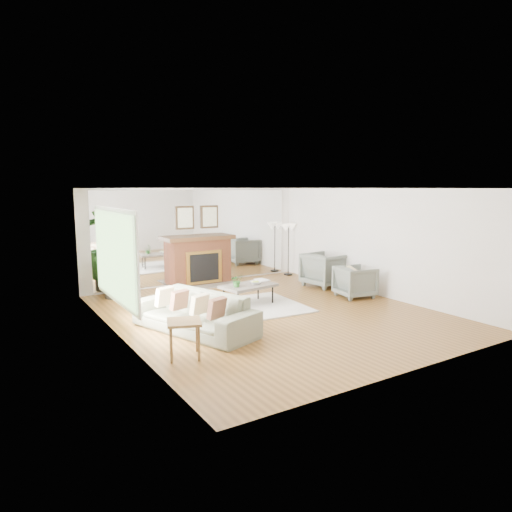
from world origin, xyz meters
TOP-DOWN VIEW (x-y plane):
  - ground at (0.00, 0.00)m, footprint 7.00×7.00m
  - wall_left at (-2.99, 0.00)m, footprint 0.02×7.00m
  - wall_right at (2.99, 0.00)m, footprint 0.02×7.00m
  - wall_back at (0.00, 3.49)m, footprint 6.00×0.02m
  - mirror_panel at (0.00, 3.47)m, footprint 5.40×0.04m
  - window_panel at (-2.96, 0.40)m, footprint 0.04×2.40m
  - fireplace at (0.00, 3.26)m, footprint 1.85×0.83m
  - area_rug at (-0.42, 0.57)m, footprint 2.84×2.12m
  - coffee_table at (-0.08, 0.72)m, footprint 1.24×0.83m
  - sofa at (-1.80, -0.31)m, footprint 1.66×2.52m
  - armchair_back at (2.60, 1.39)m, footprint 1.06×1.03m
  - armchair_front at (2.42, 0.09)m, footprint 0.92×0.91m
  - side_table at (-2.44, -1.36)m, footprint 0.63×0.63m
  - potted_ficus at (-2.25, 2.99)m, footprint 1.03×1.03m
  - floor_lamp at (2.70, 3.10)m, footprint 0.48×0.27m
  - tabletop_plant at (-0.40, 0.65)m, footprint 0.30×0.28m
  - fruit_bowl at (0.08, 0.70)m, footprint 0.29×0.29m
  - book at (0.28, 0.92)m, footprint 0.26×0.34m

SIDE VIEW (x-z plane):
  - ground at x=0.00m, z-range 0.00..0.00m
  - area_rug at x=-0.42m, z-range 0.00..0.03m
  - sofa at x=-1.80m, z-range 0.00..0.69m
  - armchair_front at x=2.42m, z-range 0.00..0.72m
  - coffee_table at x=-0.08m, z-range 0.19..0.65m
  - armchair_back at x=2.60m, z-range 0.00..0.86m
  - book at x=0.28m, z-range 0.46..0.48m
  - side_table at x=-2.44m, z-range 0.19..0.76m
  - fruit_bowl at x=0.08m, z-range 0.46..0.52m
  - tabletop_plant at x=-0.40m, z-range 0.46..0.74m
  - fireplace at x=0.00m, z-range -0.37..1.68m
  - potted_ficus at x=-2.25m, z-range 0.07..2.07m
  - wall_left at x=-2.99m, z-range 0.00..2.50m
  - wall_right at x=2.99m, z-range 0.00..2.50m
  - wall_back at x=0.00m, z-range 0.00..2.50m
  - mirror_panel at x=0.00m, z-range 0.05..2.45m
  - floor_lamp at x=2.70m, z-range 0.52..2.01m
  - window_panel at x=-2.96m, z-range 0.60..2.10m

